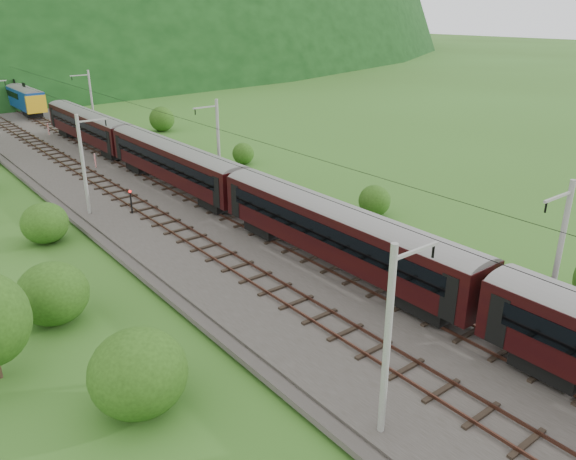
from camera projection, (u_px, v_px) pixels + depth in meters
ground at (473, 377)px, 25.80m from camera, size 600.00×600.00×0.00m
railbed at (328, 293)px, 33.05m from camera, size 14.00×220.00×0.30m
track_left at (296, 302)px, 31.60m from camera, size 2.40×220.00×0.27m
track_right at (357, 279)px, 34.35m from camera, size 2.40×220.00×0.27m
catenary_left at (84, 163)px, 44.02m from camera, size 2.54×192.28×8.00m
catenary_right at (218, 141)px, 51.06m from camera, size 2.54×192.28×8.00m
overhead_wires at (331, 180)px, 30.50m from camera, size 4.83×198.00×0.03m
train at (242, 184)px, 42.39m from camera, size 2.86×135.48×4.96m
hazard_post_near at (95, 160)px, 58.41m from camera, size 0.16×0.16×1.47m
hazard_post_far at (48, 129)px, 73.63m from camera, size 0.16×0.16×1.50m
signal at (131, 200)px, 45.06m from camera, size 0.22×0.22×1.97m
vegetation_left at (84, 320)px, 25.99m from camera, size 11.19×147.06×6.65m
vegetation_right at (346, 189)px, 48.01m from camera, size 6.55×104.37×3.15m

